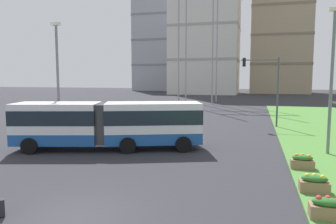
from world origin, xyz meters
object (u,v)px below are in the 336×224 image
at_px(streetlight_median, 332,75).
at_px(traffic_light_far_right, 266,80).
at_px(apartment_tower_westcentre, 206,13).
at_px(articulated_bus, 109,124).
at_px(flower_planter_1, 314,183).
at_px(apartment_tower_centre, 280,24).
at_px(flower_planter_0, 328,208).
at_px(apartment_tower_west, 162,31).
at_px(streetlight_left, 58,76).
at_px(flower_planter_2, 302,162).

bearing_deg(streetlight_median, traffic_light_far_right, 107.92).
bearing_deg(apartment_tower_westcentre, articulated_bus, -85.71).
xyz_separation_m(traffic_light_far_right, streetlight_median, (3.35, -10.35, 0.36)).
bearing_deg(flower_planter_1, streetlight_median, 75.18).
bearing_deg(articulated_bus, apartment_tower_centre, 79.72).
distance_m(flower_planter_1, apartment_tower_centre, 93.91).
distance_m(flower_planter_0, apartment_tower_westcentre, 88.29).
relative_size(streetlight_median, apartment_tower_west, 0.19).
height_order(streetlight_median, apartment_tower_westcentre, apartment_tower_westcentre).
bearing_deg(apartment_tower_westcentre, flower_planter_1, -78.12).
height_order(articulated_bus, flower_planter_0, articulated_bus).
xyz_separation_m(apartment_tower_westcentre, apartment_tower_centre, (21.36, 10.50, -2.48)).
xyz_separation_m(traffic_light_far_right, streetlight_left, (-14.99, -10.33, 0.36)).
bearing_deg(flower_planter_0, apartment_tower_centre, 87.37).
relative_size(flower_planter_0, flower_planter_2, 1.00).
xyz_separation_m(traffic_light_far_right, apartment_tower_west, (-36.49, 88.40, 18.38)).
xyz_separation_m(apartment_tower_west, apartment_tower_centre, (42.25, -14.41, -1.73)).
bearing_deg(articulated_bus, flower_planter_1, -24.29).
xyz_separation_m(flower_planter_1, traffic_light_far_right, (-1.45, 17.54, 3.94)).
xyz_separation_m(traffic_light_far_right, apartment_tower_centre, (5.76, 73.99, 16.65)).
bearing_deg(streetlight_left, flower_planter_2, -12.98).
height_order(articulated_bus, apartment_tower_westcentre, apartment_tower_westcentre).
height_order(flower_planter_1, streetlight_median, streetlight_median).
height_order(flower_planter_2, streetlight_median, streetlight_median).
xyz_separation_m(articulated_bus, apartment_tower_westcentre, (-5.69, 75.90, 21.85)).
xyz_separation_m(flower_planter_2, apartment_tower_west, (-37.93, 102.52, 22.32)).
relative_size(flower_planter_0, streetlight_left, 0.13).
bearing_deg(articulated_bus, flower_planter_0, -33.75).
distance_m(flower_planter_1, streetlight_median, 8.58).
distance_m(traffic_light_far_right, apartment_tower_west, 97.38).
height_order(traffic_light_far_right, streetlight_median, streetlight_median).
distance_m(traffic_light_far_right, apartment_tower_westcentre, 68.13).
bearing_deg(flower_planter_1, traffic_light_far_right, 94.72).
height_order(traffic_light_far_right, apartment_tower_westcentre, apartment_tower_westcentre).
relative_size(apartment_tower_westcentre, apartment_tower_centre, 1.12).
bearing_deg(apartment_tower_west, flower_planter_0, -70.71).
bearing_deg(apartment_tower_west, streetlight_left, -77.71).
distance_m(flower_planter_0, traffic_light_far_right, 20.44).
bearing_deg(streetlight_median, streetlight_left, 179.93).
relative_size(flower_planter_1, apartment_tower_centre, 0.03).
relative_size(flower_planter_2, streetlight_left, 0.13).
xyz_separation_m(flower_planter_1, flower_planter_2, (0.00, 3.41, 0.00)).
distance_m(flower_planter_2, apartment_tower_centre, 90.59).
bearing_deg(flower_planter_2, apartment_tower_westcentre, 102.39).
bearing_deg(flower_planter_1, flower_planter_0, -90.00).
bearing_deg(apartment_tower_westcentre, flower_planter_0, -78.46).
distance_m(apartment_tower_west, apartment_tower_centre, 44.67).
relative_size(articulated_bus, apartment_tower_centre, 0.28).
relative_size(articulated_bus, apartment_tower_west, 0.26).
xyz_separation_m(flower_planter_2, traffic_light_far_right, (-1.45, 14.12, 3.94)).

